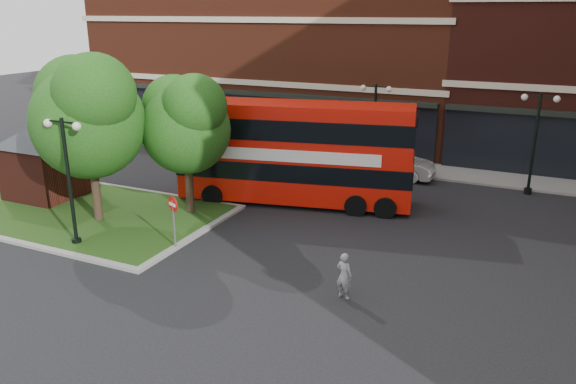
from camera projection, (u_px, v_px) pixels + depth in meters
The scene contains 15 objects.
ground at pixel (193, 274), 19.37m from camera, with size 120.00×120.00×0.00m, color black.
pavement_far at pixel (349, 162), 33.58m from camera, with size 44.00×3.00×0.12m, color slate.
terrace_far_left at pixel (282, 34), 41.11m from camera, with size 26.00×12.00×14.00m, color maroon.
traffic_island at pixel (82, 212), 25.15m from camera, with size 12.60×7.60×0.15m.
kiosk at pixel (44, 152), 26.52m from camera, with size 6.51×6.51×3.60m.
tree_island_west at pixel (87, 111), 22.76m from camera, with size 5.40×4.71×7.21m.
tree_island_east at pixel (185, 120), 23.86m from camera, with size 4.46×3.90×6.29m.
lamp_island at pixel (68, 176), 20.88m from camera, with size 1.72×0.36×5.00m.
lamp_far_left at pixel (374, 125), 30.20m from camera, with size 1.72×0.36×5.00m.
lamp_far_right at pixel (535, 138), 26.99m from camera, with size 1.72×0.36×5.00m.
bus at pixel (295, 146), 25.89m from camera, with size 11.09×4.65×4.13m.
woman at pixel (344, 276), 17.58m from camera, with size 0.56×0.37×1.54m, color gray.
car_silver at pixel (297, 147), 34.24m from camera, with size 1.67×4.16×1.42m, color #A4A6AB.
car_white at pixel (390, 163), 30.43m from camera, with size 1.64×4.69×1.55m, color silver.
no_entry_sign at pixel (173, 212), 20.92m from camera, with size 0.56×0.27×2.12m.
Camera 1 is at (10.38, -14.52, 8.70)m, focal length 35.00 mm.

